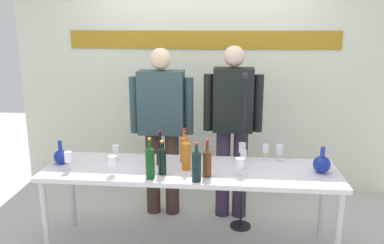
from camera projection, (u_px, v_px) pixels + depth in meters
back_wall at (203, 61)px, 4.55m from camera, size 4.29×0.11×3.00m
display_table at (190, 174)px, 3.40m from camera, size 2.47×0.68×0.74m
decanter_blue_left at (61, 156)px, 3.48m from camera, size 0.12×0.12×0.21m
decanter_blue_right at (322, 164)px, 3.27m from camera, size 0.14×0.14×0.22m
presenter_left at (162, 121)px, 3.98m from camera, size 0.63×0.22×1.69m
presenter_right at (233, 123)px, 3.91m from camera, size 0.57×0.22×1.72m
wine_bottle_0 at (186, 154)px, 3.33m from camera, size 0.08×0.08×0.32m
wine_bottle_1 at (162, 160)px, 3.23m from camera, size 0.07×0.07×0.28m
wine_bottle_2 at (207, 162)px, 3.18m from camera, size 0.07×0.07×0.31m
wine_bottle_3 at (197, 165)px, 3.08m from camera, size 0.07×0.07×0.31m
wine_bottle_4 at (150, 161)px, 3.13m from camera, size 0.07×0.07×0.33m
wine_bottle_5 at (184, 148)px, 3.52m from camera, size 0.08×0.08×0.30m
wine_bottle_6 at (160, 151)px, 3.44m from camera, size 0.07×0.07×0.31m
wine_glass_left_0 at (68, 157)px, 3.30m from camera, size 0.06×0.06×0.16m
wine_glass_left_1 at (112, 161)px, 3.22m from camera, size 0.07×0.07×0.16m
wine_glass_left_2 at (116, 150)px, 3.56m from camera, size 0.06×0.06×0.14m
wine_glass_right_0 at (280, 150)px, 3.54m from camera, size 0.06×0.06×0.15m
wine_glass_right_1 at (240, 163)px, 3.20m from camera, size 0.07×0.07×0.14m
wine_glass_right_2 at (243, 156)px, 3.36m from camera, size 0.06×0.06×0.16m
wine_glass_right_3 at (266, 149)px, 3.55m from camera, size 0.06×0.06×0.15m
wine_glass_right_4 at (242, 148)px, 3.54m from camera, size 0.06×0.06×0.16m
microphone_stand at (242, 179)px, 3.78m from camera, size 0.20×0.20×1.50m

